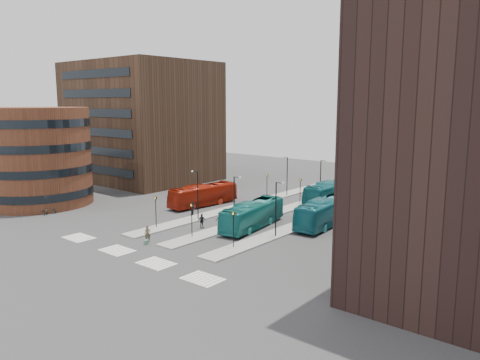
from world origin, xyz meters
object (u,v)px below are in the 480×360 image
Objects in this scene: red_bus at (203,195)px; commuter_c at (220,219)px; teal_bus_c at (327,212)px; teal_bus_d at (398,184)px; suitcase at (146,242)px; bicycle_mid at (46,211)px; teal_bus_b at (333,193)px; teal_bus_a at (253,215)px; bicycle_far at (52,210)px; commuter_b at (202,221)px; bicycle_near at (43,212)px; traveller at (148,234)px; commuter_a at (193,208)px.

red_bus is 11.49m from commuter_c.
teal_bus_d is (-0.61, 24.35, 0.04)m from teal_bus_c.
suitcase is 0.33× the size of bicycle_mid.
red_bus is 18.87m from teal_bus_b.
teal_bus_a reaches higher than red_bus.
teal_bus_a is (12.83, -4.86, 0.02)m from red_bus.
bicycle_far is (0.00, 0.79, -0.02)m from bicycle_mid.
teal_bus_c is (10.64, 19.03, 1.43)m from suitcase.
commuter_b reaches higher than commuter_c.
bicycle_far is at bearing -128.20° from teal_bus_d.
teal_bus_b is at bearing -22.64° from bicycle_near.
teal_bus_c is 6.91× the size of commuter_b.
red_bus is at bearing -16.60° from bicycle_near.
red_bus reaches higher than commuter_b.
commuter_b is (-10.06, -34.98, -0.85)m from teal_bus_d.
teal_bus_d is 36.41m from commuter_b.
commuter_b is at bearing -77.13° from bicycle_far.
teal_bus_d is at bearing -12.41° from bicycle_mid.
suitcase is at bearing -123.41° from teal_bus_c.
bicycle_far is (-31.36, -18.13, -1.24)m from teal_bus_c.
commuter_b is at bearing 95.18° from suitcase.
bicycle_far reaches higher than suitcase.
commuter_b is 1.05× the size of bicycle_far.
teal_bus_b is at bearing -149.82° from commuter_c.
suitcase is 0.04× the size of teal_bus_c.
teal_bus_a is at bearing -44.70° from bicycle_near.
bicycle_near is at bearing 172.96° from bicycle_far.
bicycle_near is at bearing -162.21° from teal_bus_a.
suitcase is 0.04× the size of teal_bus_b.
teal_bus_c is 15.08m from commuter_b.
traveller is 1.09× the size of bicycle_far.
teal_bus_c is 7.49× the size of bicycle_near.
teal_bus_a reaches higher than bicycle_near.
teal_bus_b is 39.82m from bicycle_mid.
teal_bus_b is 8.38× the size of bicycle_mid.
teal_bus_b reaches higher than red_bus.
bicycle_mid is at bearing 61.99° from commuter_a.
commuter_c is at bearing -161.47° from teal_bus_a.
traveller is (-5.10, -11.66, -0.68)m from teal_bus_a.
teal_bus_c reaches higher than commuter_a.
traveller is (-0.63, 0.77, 0.66)m from suitcase.
commuter_b is 1.01× the size of commuter_c.
teal_bus_c reaches higher than teal_bus_a.
bicycle_mid reaches higher than suitcase.
bicycle_far is (-30.75, -42.48, -1.28)m from teal_bus_d.
teal_bus_c is 6.68× the size of traveller.
bicycle_near is at bearing -127.44° from teal_bus_d.
teal_bus_b reaches higher than bicycle_near.
commuter_a is 6.76m from commuter_c.
suitcase is 10.64m from commuter_c.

